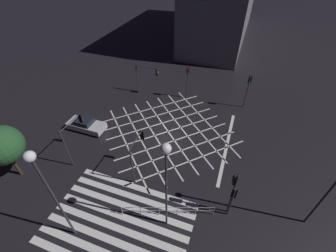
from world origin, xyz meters
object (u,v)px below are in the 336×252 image
(traffic_light_median_south, at_px, (138,147))
(traffic_light_se_main, at_px, (233,187))
(traffic_light_se_cross, at_px, (233,196))
(traffic_light_sw_cross, at_px, (74,130))
(waiting_car, at_px, (86,125))
(street_lamp_east, at_px, (166,170))
(street_lamp_west, at_px, (43,180))
(traffic_light_ne_cross, at_px, (248,86))
(traffic_light_median_north, at_px, (187,76))
(street_tree_near, at_px, (2,145))
(traffic_light_nw_main, at_px, (148,74))

(traffic_light_median_south, relative_size, traffic_light_se_main, 0.96)
(traffic_light_se_cross, xyz_separation_m, traffic_light_median_south, (-7.92, 1.34, 0.85))
(traffic_light_sw_cross, bearing_deg, waiting_car, 28.27)
(traffic_light_sw_cross, xyz_separation_m, traffic_light_se_main, (13.97, -1.24, 0.05))
(street_lamp_east, bearing_deg, traffic_light_sw_cross, 159.83)
(traffic_light_sw_cross, relative_size, street_lamp_west, 0.50)
(traffic_light_sw_cross, height_order, waiting_car, traffic_light_sw_cross)
(traffic_light_ne_cross, xyz_separation_m, traffic_light_median_south, (-7.67, -13.23, 0.10))
(waiting_car, bearing_deg, street_lamp_east, -30.62)
(traffic_light_median_south, distance_m, traffic_light_median_north, 12.91)
(traffic_light_se_main, xyz_separation_m, street_lamp_west, (-9.84, -5.33, 3.17))
(traffic_light_sw_cross, distance_m, street_lamp_east, 11.10)
(traffic_light_sw_cross, relative_size, traffic_light_median_north, 0.95)
(traffic_light_ne_cross, xyz_separation_m, traffic_light_se_main, (0.09, -14.45, 0.14))
(traffic_light_median_north, xyz_separation_m, street_lamp_east, (3.30, -16.56, 3.08))
(traffic_light_se_cross, relative_size, street_lamp_west, 0.38)
(traffic_light_sw_cross, xyz_separation_m, waiting_car, (-1.77, 3.29, -2.50))
(traffic_light_ne_cross, distance_m, traffic_light_se_main, 14.45)
(traffic_light_se_main, relative_size, waiting_car, 1.09)
(traffic_light_median_north, xyz_separation_m, street_tree_near, (-10.40, -16.73, 0.45))
(street_lamp_east, bearing_deg, street_tree_near, -179.30)
(traffic_light_nw_main, distance_m, street_tree_near, 17.03)
(waiting_car, bearing_deg, traffic_light_median_north, 48.58)
(traffic_light_ne_cross, distance_m, traffic_light_median_north, 7.19)
(traffic_light_se_cross, height_order, traffic_light_median_north, traffic_light_median_north)
(traffic_light_median_south, distance_m, street_lamp_east, 6.12)
(waiting_car, bearing_deg, street_tree_near, -105.18)
(traffic_light_sw_cross, distance_m, traffic_light_median_south, 6.20)
(traffic_light_sw_cross, distance_m, traffic_light_median_north, 14.52)
(traffic_light_ne_cross, distance_m, traffic_light_nw_main, 12.18)
(traffic_light_median_north, bearing_deg, traffic_light_ne_cross, 92.61)
(traffic_light_median_south, distance_m, traffic_light_se_main, 7.86)
(street_lamp_east, xyz_separation_m, street_tree_near, (-13.70, -0.17, -2.63))
(traffic_light_ne_cross, bearing_deg, traffic_light_se_main, 0.37)
(traffic_light_se_main, height_order, street_tree_near, street_tree_near)
(traffic_light_median_south, xyz_separation_m, traffic_light_median_north, (0.49, 12.90, 0.03))
(traffic_light_se_cross, distance_m, street_lamp_east, 6.17)
(traffic_light_nw_main, xyz_separation_m, traffic_light_median_north, (4.97, 0.60, 0.28))
(traffic_light_ne_cross, relative_size, street_lamp_west, 0.51)
(traffic_light_se_cross, relative_size, street_lamp_east, 0.39)
(traffic_light_median_north, distance_m, traffic_light_se_main, 15.89)
(traffic_light_se_cross, distance_m, traffic_light_se_main, 0.91)
(traffic_light_median_south, height_order, waiting_car, traffic_light_median_south)
(traffic_light_sw_cross, relative_size, traffic_light_nw_main, 1.09)
(traffic_light_ne_cross, height_order, street_tree_near, street_tree_near)
(traffic_light_nw_main, height_order, street_lamp_west, street_lamp_west)
(traffic_light_median_north, distance_m, street_lamp_east, 17.16)
(traffic_light_se_main, distance_m, waiting_car, 16.58)
(traffic_light_ne_cross, distance_m, waiting_car, 18.68)
(traffic_light_ne_cross, bearing_deg, traffic_light_nw_main, -85.62)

